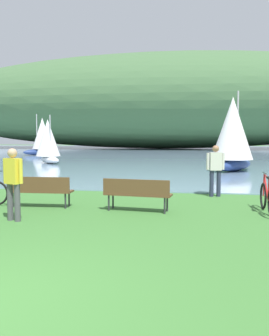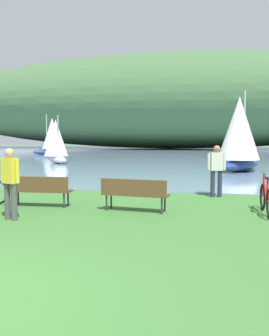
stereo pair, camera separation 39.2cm
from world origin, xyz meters
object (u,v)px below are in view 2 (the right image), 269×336
Objects in this scene: park_bench_near_camera at (39,189)px; park_bench_further_along at (134,192)px; person_at_shoreline at (216,168)px; sailboat_nearest_to_shore at (52,136)px; sailboat_toward_hillside at (56,141)px; bicycle_leaning_near_bench at (266,198)px; person_on_the_grass at (10,179)px; sailboat_mid_bay at (239,133)px.

park_bench_near_camera is 0.99× the size of park_bench_further_along.
person_at_shoreline is at bearing 52.87° from park_bench_further_along.
sailboat_toward_hillside is at bearing -64.51° from sailboat_nearest_to_shore.
person_at_shoreline reaches higher than bicycle_leaning_near_bench.
sailboat_nearest_to_shore is at bearing 123.67° from person_at_shoreline.
person_on_the_grass is 0.37× the size of sailboat_nearest_to_shore.
park_bench_near_camera is 0.39× the size of sailboat_nearest_to_shore.
bicycle_leaning_near_bench is at bearing 2.46° from park_bench_near_camera.
sailboat_nearest_to_shore reaches higher than park_bench_near_camera.
bicycle_leaning_near_bench is 35.03m from sailboat_nearest_to_shore.
sailboat_nearest_to_shore is at bearing 115.49° from sailboat_toward_hillside.
park_bench_further_along is 19.32m from sailboat_toward_hillside.
sailboat_toward_hillside reaches higher than park_bench_further_along.
person_at_shoreline reaches higher than park_bench_near_camera.
park_bench_near_camera is 1.03× the size of bicycle_leaning_near_bench.
person_on_the_grass is 33.87m from sailboat_nearest_to_shore.
person_on_the_grass is at bearing -115.08° from sailboat_mid_bay.
park_bench_near_camera is 17.99m from sailboat_toward_hillside.
park_bench_near_camera is at bearing -151.06° from person_at_shoreline.
park_bench_near_camera is 1.73m from person_on_the_grass.
sailboat_toward_hillside reaches higher than bicycle_leaning_near_bench.
person_at_shoreline is (4.97, 2.75, 0.46)m from park_bench_near_camera.
park_bench_near_camera is at bearing -67.96° from sailboat_toward_hillside.
bicycle_leaning_near_bench is 2.82m from person_at_shoreline.
park_bench_further_along is 3.40m from bicycle_leaning_near_bench.
bicycle_leaning_near_bench reaches higher than park_bench_near_camera.
person_on_the_grass is at bearing -67.42° from sailboat_nearest_to_shore.
person_at_shoreline is 0.37× the size of sailboat_nearest_to_shore.
park_bench_further_along is 1.08× the size of person_on_the_grass.
sailboat_mid_bay is at bearing 64.92° from person_on_the_grass.
sailboat_toward_hillside is at bearing 112.04° from park_bench_near_camera.
sailboat_mid_bay is at bearing 88.57° from bicycle_leaning_near_bench.
sailboat_mid_bay is (6.45, 11.94, 1.71)m from park_bench_near_camera.
person_at_shoreline reaches higher than park_bench_further_along.
park_bench_near_camera is 6.17m from bicycle_leaning_near_bench.
sailboat_toward_hillside reaches higher than person_at_shoreline.
person_on_the_grass is at bearing -162.39° from bicycle_leaning_near_bench.
person_at_shoreline and person_on_the_grass have the same top height.
sailboat_mid_bay is at bearing 80.84° from person_at_shoreline.
sailboat_mid_bay reaches higher than sailboat_nearest_to_shore.
person_on_the_grass is (-2.70, -1.53, 0.46)m from park_bench_further_along.
person_on_the_grass is 19.54m from sailboat_toward_hillside.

